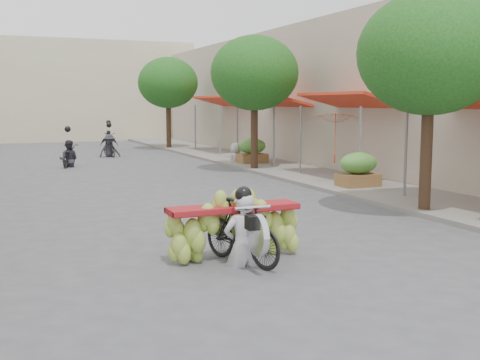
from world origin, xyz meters
name	(u,v)px	position (x,y,z in m)	size (l,w,h in m)	color
ground	(309,287)	(0.00, 0.00, 0.00)	(120.00, 120.00, 0.00)	#525256
sidewalk_right	(279,165)	(7.00, 15.00, 0.06)	(4.00, 60.00, 0.12)	gray
shophouse_row_right	(395,95)	(11.99, 14.00, 3.00)	(9.77, 40.00, 6.00)	#B8AA99
far_building	(49,91)	(0.00, 38.00, 3.50)	(20.00, 6.00, 7.00)	beige
street_tree_near	(430,54)	(5.40, 4.00, 3.78)	(3.40, 3.40, 5.25)	#3A2719
street_tree_mid	(254,73)	(5.40, 14.00, 3.78)	(3.40, 3.40, 5.25)	#3A2719
street_tree_far	(168,83)	(5.40, 26.00, 3.78)	(3.40, 3.40, 5.25)	#3A2719
produce_crate_mid	(358,167)	(6.20, 8.00, 0.71)	(1.20, 0.88, 1.16)	brown
produce_crate_far	(252,149)	(6.20, 16.00, 0.71)	(1.20, 0.88, 1.16)	brown
banana_motorbike	(239,219)	(-0.41, 1.65, 0.73)	(2.27, 1.93, 2.21)	black
market_umbrella	(336,111)	(5.78, 8.66, 2.42)	(2.18, 2.18, 1.64)	#A33715
pedestrian	(236,143)	(5.71, 16.63, 0.94)	(0.93, 0.74, 1.64)	silver
bg_motorbike_a	(68,149)	(-1.13, 18.34, 0.74)	(1.15, 1.73, 1.95)	black
bg_motorbike_b	(109,139)	(1.32, 22.35, 0.88)	(1.14, 1.57, 1.95)	black
bg_motorbike_c	(109,136)	(2.10, 26.66, 0.79)	(1.09, 1.78, 1.95)	black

